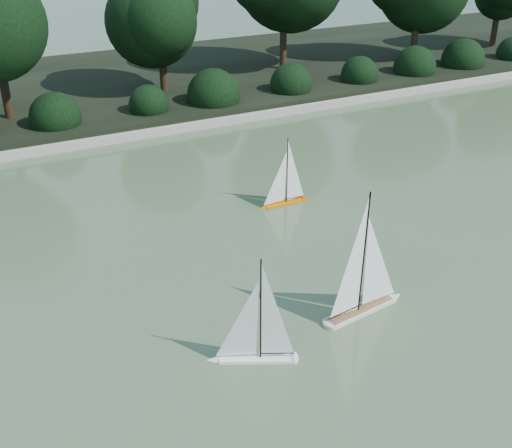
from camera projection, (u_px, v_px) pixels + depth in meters
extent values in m
plane|color=#394A2C|center=(417.00, 354.00, 7.72)|extent=(80.00, 80.00, 0.00)
cube|color=gray|center=(160.00, 130.00, 14.78)|extent=(40.00, 0.35, 0.18)
cube|color=black|center=(111.00, 87.00, 17.91)|extent=(40.00, 8.00, 0.30)
cylinder|color=black|center=(6.00, 95.00, 14.71)|extent=(0.20, 0.20, 1.66)
cylinder|color=black|center=(164.00, 78.00, 16.84)|extent=(0.20, 0.20, 1.26)
sphere|color=black|center=(160.00, 16.00, 16.11)|extent=(2.10, 2.10, 2.10)
cylinder|color=black|center=(283.00, 49.00, 18.92)|extent=(0.20, 0.20, 1.73)
cylinder|color=black|center=(413.00, 47.00, 19.75)|extent=(0.20, 0.20, 1.48)
cylinder|color=black|center=(494.00, 34.00, 21.88)|extent=(0.20, 0.20, 1.40)
sphere|color=black|center=(62.00, 117.00, 14.51)|extent=(1.10, 1.10, 1.10)
sphere|color=black|center=(146.00, 105.00, 15.32)|extent=(1.10, 1.10, 1.10)
sphere|color=black|center=(222.00, 94.00, 16.14)|extent=(1.10, 1.10, 1.10)
sphere|color=black|center=(291.00, 85.00, 16.96)|extent=(1.10, 1.10, 1.10)
sphere|color=black|center=(353.00, 76.00, 17.78)|extent=(1.10, 1.10, 1.10)
sphere|color=black|center=(410.00, 68.00, 18.60)|extent=(1.10, 1.10, 1.10)
sphere|color=black|center=(462.00, 60.00, 19.42)|extent=(1.10, 1.10, 1.10)
sphere|color=black|center=(510.00, 54.00, 20.24)|extent=(1.10, 1.10, 1.10)
cube|color=white|center=(257.00, 357.00, 7.61)|extent=(0.87, 0.56, 0.09)
cone|color=white|center=(213.00, 357.00, 7.60)|extent=(0.24, 0.24, 0.18)
cylinder|color=white|center=(294.00, 356.00, 7.61)|extent=(0.14, 0.14, 0.09)
cylinder|color=black|center=(261.00, 306.00, 7.27)|extent=(0.02, 0.02, 1.37)
cylinder|color=black|center=(277.00, 350.00, 7.57)|extent=(0.37, 0.20, 0.01)
cube|color=silver|center=(361.00, 308.00, 8.48)|extent=(1.13, 0.37, 0.11)
cone|color=silver|center=(395.00, 293.00, 8.81)|extent=(0.25, 0.25, 0.22)
cylinder|color=silver|center=(329.00, 323.00, 8.19)|extent=(0.15, 0.15, 0.11)
cube|color=olive|center=(361.00, 305.00, 8.45)|extent=(1.03, 0.30, 0.01)
cylinder|color=black|center=(363.00, 249.00, 8.03)|extent=(0.03, 0.03, 1.72)
cylinder|color=black|center=(345.00, 308.00, 8.27)|extent=(0.51, 0.09, 0.02)
cube|color=orange|center=(285.00, 202.00, 11.46)|extent=(0.77, 0.17, 0.08)
cone|color=orange|center=(262.00, 207.00, 11.28)|extent=(0.16, 0.16, 0.15)
cylinder|color=orange|center=(304.00, 198.00, 11.61)|extent=(0.09, 0.09, 0.08)
cylinder|color=black|center=(287.00, 168.00, 11.18)|extent=(0.02, 0.02, 1.19)
cylinder|color=black|center=(295.00, 195.00, 11.50)|extent=(0.35, 0.02, 0.01)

